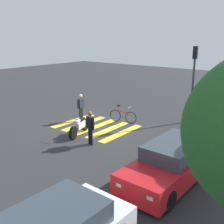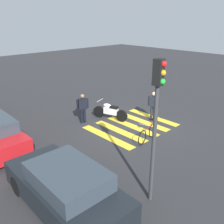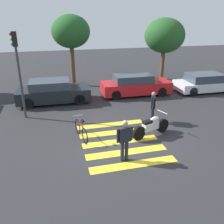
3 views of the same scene
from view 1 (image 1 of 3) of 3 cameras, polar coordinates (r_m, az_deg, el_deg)
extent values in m
plane|color=#2B2B2D|center=(15.66, -3.33, -3.03)|extent=(60.00, 60.00, 0.00)
cylinder|color=black|center=(13.81, -8.05, -4.29)|extent=(0.67, 0.35, 0.66)
cylinder|color=black|center=(15.02, -5.59, -2.57)|extent=(0.67, 0.35, 0.66)
cube|color=silver|center=(14.40, -6.70, -2.66)|extent=(0.85, 0.53, 0.36)
ellipsoid|color=silver|center=(14.12, -7.14, -1.89)|extent=(0.53, 0.38, 0.24)
cube|color=black|center=(14.50, -6.39, -1.52)|extent=(0.49, 0.37, 0.12)
cylinder|color=#A5A5AD|center=(13.66, -8.01, -1.42)|extent=(0.24, 0.60, 0.04)
torus|color=black|center=(16.12, 3.92, -1.18)|extent=(0.17, 0.70, 0.71)
torus|color=black|center=(16.53, 0.72, -0.71)|extent=(0.17, 0.70, 0.71)
cylinder|color=maroon|center=(16.24, 2.31, 0.01)|extent=(0.18, 0.78, 0.04)
cylinder|color=maroon|center=(16.32, 1.36, 0.71)|extent=(0.04, 0.04, 0.34)
cube|color=black|center=(16.28, 1.36, 1.32)|extent=(0.14, 0.22, 0.06)
cylinder|color=#99999E|center=(15.99, 3.63, 0.93)|extent=(0.46, 0.11, 0.03)
cylinder|color=black|center=(13.11, -4.64, -4.95)|extent=(0.14, 0.14, 0.80)
cylinder|color=black|center=(12.96, -4.30, -5.20)|extent=(0.14, 0.14, 0.80)
cube|color=black|center=(12.81, -4.54, -2.21)|extent=(0.36, 0.51, 0.57)
sphere|color=#8C664C|center=(12.68, -4.58, -0.35)|extent=(0.22, 0.22, 0.22)
cylinder|color=black|center=(13.05, -5.07, -1.88)|extent=(0.09, 0.09, 0.54)
cylinder|color=black|center=(12.57, -3.98, -2.55)|extent=(0.09, 0.09, 0.54)
cylinder|color=#1E232D|center=(16.59, -6.59, -0.57)|extent=(0.14, 0.14, 0.81)
cylinder|color=#1E232D|center=(16.73, -6.25, -0.42)|extent=(0.14, 0.14, 0.81)
cube|color=#1E232D|center=(16.48, -6.49, 1.83)|extent=(0.50, 0.29, 0.58)
sphere|color=tan|center=(16.38, -6.54, 3.32)|extent=(0.22, 0.22, 0.22)
cylinder|color=#1E232D|center=(16.25, -7.06, 1.61)|extent=(0.09, 0.09, 0.55)
cylinder|color=#1E232D|center=(16.71, -5.95, 2.04)|extent=(0.09, 0.09, 0.55)
cube|color=yellow|center=(16.85, -7.92, -1.78)|extent=(3.34, 0.45, 0.01)
cube|color=yellow|center=(16.24, -5.71, -2.38)|extent=(3.34, 0.45, 0.01)
cube|color=yellow|center=(15.66, -3.33, -3.01)|extent=(3.34, 0.45, 0.01)
cube|color=yellow|center=(15.11, -0.77, -3.69)|extent=(3.34, 0.45, 0.01)
cube|color=yellow|center=(14.59, 1.99, -4.41)|extent=(3.34, 0.45, 0.01)
cylinder|color=black|center=(19.63, 22.03, 0.68)|extent=(0.67, 0.23, 0.66)
cube|color=#F2EDCC|center=(18.94, 22.19, 0.96)|extent=(0.08, 0.20, 0.12)
cylinder|color=black|center=(13.41, 22.15, -5.91)|extent=(0.68, 0.23, 0.68)
cylinder|color=black|center=(13.93, 15.67, -4.52)|extent=(0.68, 0.23, 0.68)
cylinder|color=black|center=(16.58, 19.93, -1.67)|extent=(0.68, 0.23, 0.68)
cube|color=black|center=(14.92, 21.00, -2.77)|extent=(4.43, 1.97, 0.74)
cube|color=#333D47|center=(14.94, 21.51, -0.28)|extent=(2.41, 1.70, 0.51)
cube|color=#F2EDCC|center=(12.76, 20.41, -5.21)|extent=(0.08, 0.20, 0.12)
cube|color=#F2EDCC|center=(13.16, 15.49, -4.16)|extent=(0.08, 0.20, 0.12)
cylinder|color=black|center=(8.64, 11.62, -17.42)|extent=(0.65, 0.23, 0.64)
cylinder|color=black|center=(9.30, 3.26, -14.53)|extent=(0.65, 0.23, 0.64)
cylinder|color=black|center=(11.23, 19.44, -9.91)|extent=(0.65, 0.23, 0.64)
cylinder|color=black|center=(11.74, 12.58, -8.21)|extent=(0.65, 0.23, 0.64)
cube|color=red|center=(10.06, 12.26, -10.98)|extent=(4.70, 1.81, 0.74)
cube|color=#333D47|center=(9.99, 13.09, -7.28)|extent=(2.55, 1.56, 0.50)
cube|color=#F2EDCC|center=(8.01, 7.94, -17.24)|extent=(0.08, 0.20, 0.12)
cube|color=#F2EDCC|center=(8.54, 1.48, -14.85)|extent=(0.08, 0.20, 0.12)
cylinder|color=black|center=(8.23, -8.50, -19.14)|extent=(0.63, 0.23, 0.63)
cube|color=#333D47|center=(6.65, -12.54, -21.35)|extent=(2.44, 1.68, 0.53)
cylinder|color=#38383D|center=(16.73, 16.29, 4.16)|extent=(0.12, 0.12, 3.72)
cube|color=black|center=(16.46, 16.88, 11.71)|extent=(0.27, 0.27, 0.70)
sphere|color=red|center=(16.58, 17.06, 12.52)|extent=(0.16, 0.16, 0.16)
sphere|color=orange|center=(16.59, 16.99, 11.73)|extent=(0.16, 0.16, 0.16)
sphere|color=green|center=(16.60, 16.93, 10.94)|extent=(0.16, 0.16, 0.16)
camera|label=2|loc=(19.09, 37.21, 13.81)|focal=40.10mm
camera|label=3|loc=(23.23, -16.10, 15.35)|focal=38.49mm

